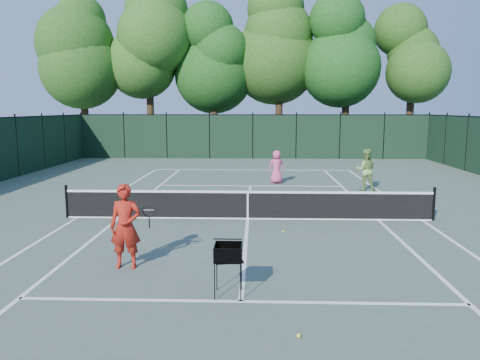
{
  "coord_description": "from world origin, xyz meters",
  "views": [
    {
      "loc": [
        0.27,
        -14.47,
        3.49
      ],
      "look_at": [
        -0.28,
        1.0,
        1.1
      ],
      "focal_mm": 35.0,
      "sensor_mm": 36.0,
      "label": 1
    }
  ],
  "objects_px": {
    "coach": "(126,226)",
    "loose_ball_near_cart": "(299,336)",
    "loose_ball_midcourt": "(283,231)",
    "ball_hopper": "(228,253)",
    "player_pink": "(277,167)",
    "player_green": "(366,170)"
  },
  "relations": [
    {
      "from": "player_pink",
      "to": "player_green",
      "type": "xyz_separation_m",
      "value": [
        3.7,
        -1.83,
        0.11
      ]
    },
    {
      "from": "ball_hopper",
      "to": "loose_ball_near_cart",
      "type": "height_order",
      "value": "ball_hopper"
    },
    {
      "from": "player_green",
      "to": "loose_ball_midcourt",
      "type": "distance_m",
      "value": 8.0
    },
    {
      "from": "ball_hopper",
      "to": "loose_ball_near_cart",
      "type": "relative_size",
      "value": 14.49
    },
    {
      "from": "coach",
      "to": "player_pink",
      "type": "height_order",
      "value": "coach"
    },
    {
      "from": "player_pink",
      "to": "player_green",
      "type": "distance_m",
      "value": 4.13
    },
    {
      "from": "player_pink",
      "to": "loose_ball_near_cart",
      "type": "bearing_deg",
      "value": 77.51
    },
    {
      "from": "loose_ball_midcourt",
      "to": "player_pink",
      "type": "bearing_deg",
      "value": 88.92
    },
    {
      "from": "loose_ball_midcourt",
      "to": "loose_ball_near_cart",
      "type": "bearing_deg",
      "value": -91.07
    },
    {
      "from": "ball_hopper",
      "to": "loose_ball_near_cart",
      "type": "distance_m",
      "value": 2.15
    },
    {
      "from": "ball_hopper",
      "to": "loose_ball_midcourt",
      "type": "relative_size",
      "value": 14.49
    },
    {
      "from": "coach",
      "to": "loose_ball_near_cart",
      "type": "relative_size",
      "value": 27.46
    },
    {
      "from": "coach",
      "to": "player_green",
      "type": "bearing_deg",
      "value": 51.74
    },
    {
      "from": "coach",
      "to": "ball_hopper",
      "type": "xyz_separation_m",
      "value": [
        2.34,
        -1.47,
        -0.11
      ]
    },
    {
      "from": "coach",
      "to": "loose_ball_near_cart",
      "type": "xyz_separation_m",
      "value": [
        3.51,
        -3.08,
        -0.9
      ]
    },
    {
      "from": "loose_ball_near_cart",
      "to": "ball_hopper",
      "type": "bearing_deg",
      "value": 126.12
    },
    {
      "from": "player_green",
      "to": "loose_ball_near_cart",
      "type": "distance_m",
      "value": 13.71
    },
    {
      "from": "player_pink",
      "to": "ball_hopper",
      "type": "relative_size",
      "value": 1.57
    },
    {
      "from": "ball_hopper",
      "to": "player_green",
      "type": "bearing_deg",
      "value": 54.77
    },
    {
      "from": "loose_ball_midcourt",
      "to": "coach",
      "type": "bearing_deg",
      "value": -139.85
    },
    {
      "from": "coach",
      "to": "ball_hopper",
      "type": "relative_size",
      "value": 1.89
    },
    {
      "from": "player_pink",
      "to": "loose_ball_midcourt",
      "type": "relative_size",
      "value": 22.74
    }
  ]
}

